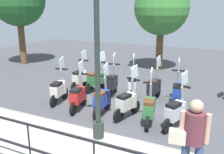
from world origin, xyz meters
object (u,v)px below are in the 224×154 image
at_px(tree_distant, 162,8).
at_px(scooter_near_1, 149,108).
at_px(scooter_near_2, 127,102).
at_px(scooter_far_5, 80,77).
at_px(scooter_far_1, 154,87).
at_px(lamp_post_near, 97,51).
at_px(scooter_near_3, 102,99).
at_px(scooter_far_0, 177,91).
at_px(pedestrian_with_bag, 192,137).
at_px(scooter_near_4, 78,96).
at_px(scooter_near_5, 59,89).
at_px(scooter_far_4, 96,79).
at_px(scooter_far_3, 112,83).
at_px(scooter_near_0, 176,111).
at_px(scooter_far_2, 133,84).
at_px(tree_large, 18,0).

bearing_deg(tree_distant, scooter_near_1, -166.58).
distance_m(tree_distant, scooter_near_2, 6.88).
bearing_deg(scooter_far_5, scooter_near_1, -117.01).
bearing_deg(scooter_far_1, scooter_near_2, 175.19).
xyz_separation_m(lamp_post_near, scooter_near_3, (1.54, 0.72, -1.76)).
xyz_separation_m(scooter_far_0, scooter_far_5, (0.06, 3.85, 0.00)).
relative_size(pedestrian_with_bag, scooter_near_4, 1.03).
bearing_deg(tree_distant, scooter_near_2, -172.62).
distance_m(scooter_far_0, scooter_far_5, 3.85).
relative_size(scooter_near_2, scooter_near_5, 1.00).
xyz_separation_m(tree_distant, scooter_far_0, (-4.65, -1.93, -2.67)).
xyz_separation_m(lamp_post_near, scooter_far_4, (3.39, 1.97, -1.76)).
xyz_separation_m(scooter_near_2, scooter_far_4, (1.74, 2.03, 0.00)).
xyz_separation_m(tree_distant, scooter_far_3, (-4.68, 0.45, -2.67)).
relative_size(scooter_near_0, scooter_far_4, 1.00).
distance_m(scooter_near_4, scooter_far_4, 1.94).
height_order(scooter_near_1, scooter_near_3, same).
bearing_deg(scooter_far_5, scooter_far_2, -87.59).
xyz_separation_m(pedestrian_with_bag, scooter_near_3, (2.30, 2.95, -0.60)).
xyz_separation_m(scooter_near_5, scooter_far_4, (1.64, -0.54, 0.00)).
bearing_deg(scooter_far_3, scooter_near_2, -154.71).
height_order(pedestrian_with_bag, scooter_near_1, pedestrian_with_bag).
relative_size(pedestrian_with_bag, tree_distant, 0.35).
height_order(lamp_post_near, scooter_far_0, lamp_post_near).
bearing_deg(scooter_near_4, scooter_far_3, -22.09).
bearing_deg(tree_distant, scooter_near_4, 172.92).
relative_size(pedestrian_with_bag, scooter_near_3, 1.03).
bearing_deg(pedestrian_with_bag, scooter_far_3, 32.77).
relative_size(scooter_near_0, scooter_near_5, 1.00).
bearing_deg(tree_distant, scooter_far_2, -176.21).
bearing_deg(pedestrian_with_bag, scooter_near_3, 44.30).
bearing_deg(pedestrian_with_bag, tree_large, 49.83).
distance_m(scooter_near_2, scooter_near_4, 1.62).
height_order(scooter_near_1, scooter_far_5, same).
relative_size(scooter_near_4, scooter_far_4, 1.00).
bearing_deg(scooter_far_3, scooter_far_0, -102.21).
bearing_deg(scooter_near_0, tree_large, 83.89).
distance_m(pedestrian_with_bag, scooter_near_2, 3.30).
height_order(lamp_post_near, scooter_far_5, lamp_post_near).
bearing_deg(scooter_far_0, scooter_far_3, 80.43).
distance_m(lamp_post_near, scooter_near_0, 2.81).
bearing_deg(scooter_near_5, scooter_near_2, -102.90).
xyz_separation_m(scooter_far_4, scooter_far_5, (-0.05, 0.72, 0.00)).
relative_size(scooter_near_0, scooter_near_4, 1.00).
bearing_deg(scooter_far_1, scooter_near_5, 124.73).
height_order(pedestrian_with_bag, scooter_far_5, pedestrian_with_bag).
bearing_deg(scooter_far_3, scooter_near_1, -144.26).
height_order(scooter_far_0, scooter_far_1, same).
bearing_deg(scooter_near_3, scooter_near_4, 88.35).
bearing_deg(pedestrian_with_bag, tree_distant, 11.21).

